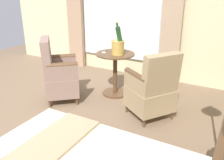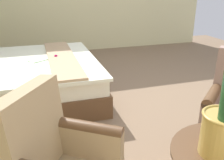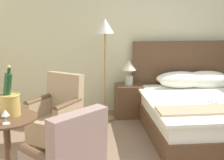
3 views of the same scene
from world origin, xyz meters
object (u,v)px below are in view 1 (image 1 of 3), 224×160
(wine_glass_near_edge, at_px, (104,47))
(armchair_by_window, at_px, (152,90))
(armchair_facing_bed, at_px, (58,74))
(champagne_bucket, at_px, (118,45))
(side_table_round, at_px, (115,71))
(wine_glass_near_bucket, at_px, (122,45))

(wine_glass_near_edge, relative_size, armchair_by_window, 0.14)
(wine_glass_near_edge, bearing_deg, armchair_facing_bed, -40.16)
(champagne_bucket, bearing_deg, armchair_facing_bed, -51.35)
(side_table_round, relative_size, wine_glass_near_edge, 5.14)
(champagne_bucket, xyz_separation_m, armchair_by_window, (0.41, 0.74, -0.45))
(champagne_bucket, relative_size, wine_glass_near_bucket, 3.56)
(wine_glass_near_edge, bearing_deg, side_table_round, 104.47)
(wine_glass_near_edge, bearing_deg, wine_glass_near_bucket, 135.48)
(champagne_bucket, xyz_separation_m, armchair_facing_bed, (0.59, -0.74, -0.43))
(wine_glass_near_bucket, xyz_separation_m, wine_glass_near_edge, (0.21, -0.21, -0.01))
(side_table_round, bearing_deg, wine_glass_near_edge, -75.53)
(side_table_round, height_order, armchair_facing_bed, armchair_facing_bed)
(armchair_by_window, xyz_separation_m, armchair_facing_bed, (0.19, -1.49, 0.02))
(champagne_bucket, bearing_deg, wine_glass_near_edge, -87.69)
(armchair_by_window, bearing_deg, wine_glass_near_edge, -111.84)
(side_table_round, distance_m, champagne_bucket, 0.46)
(side_table_round, bearing_deg, wine_glass_near_bucket, 170.25)
(armchair_facing_bed, bearing_deg, side_table_round, 133.14)
(side_table_round, relative_size, champagne_bucket, 1.37)
(armchair_facing_bed, bearing_deg, wine_glass_near_edge, 139.84)
(armchair_facing_bed, bearing_deg, champagne_bucket, 128.65)
(champagne_bucket, bearing_deg, wine_glass_near_bucket, -168.39)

